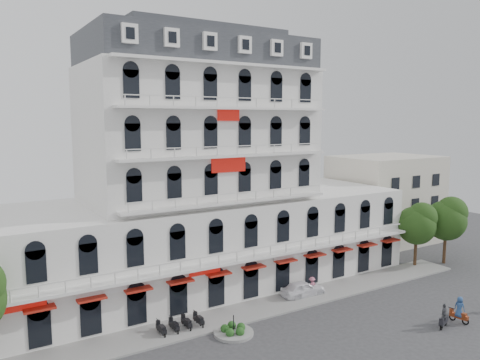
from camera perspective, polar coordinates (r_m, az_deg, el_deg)
ground at (r=36.43m, az=8.73°, el=-20.53°), size 120.00×120.00×0.00m
sidewalk at (r=42.96m, az=0.67°, el=-15.83°), size 53.00×4.00×0.16m
main_building at (r=47.88m, az=-5.05°, el=-1.12°), size 45.00×15.00×25.80m
flank_building_east at (r=68.55m, az=17.27°, el=-2.22°), size 14.00×10.00×12.00m
traffic_island at (r=39.13m, az=-0.79°, el=-17.96°), size 3.20×3.20×1.60m
parked_scooter_row at (r=40.10m, az=-7.27°, el=-17.77°), size 4.40×1.80×1.10m
tree_east_inner at (r=57.92m, az=20.79°, el=-4.87°), size 4.40×4.37×7.57m
tree_east_outer at (r=60.46m, az=23.89°, el=-4.20°), size 4.65×4.65×8.05m
parked_car at (r=46.83m, az=7.66°, el=-12.99°), size 4.58×2.03×1.53m
rider_east at (r=44.80m, az=25.18°, el=-14.08°), size 0.70×1.70×2.27m
rider_northeast at (r=43.31m, az=23.61°, el=-14.96°), size 1.65×0.82×2.06m
pedestrian_right at (r=47.49m, az=8.77°, el=-12.60°), size 1.13×0.68×1.72m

